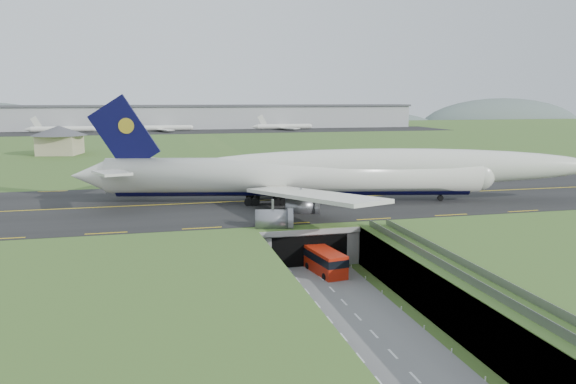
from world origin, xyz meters
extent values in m
plane|color=#366026|center=(0.00, 0.00, 0.00)|extent=(900.00, 900.00, 0.00)
cube|color=gray|center=(0.00, 0.00, 3.00)|extent=(800.00, 800.00, 6.00)
cube|color=slate|center=(0.00, -7.50, 0.10)|extent=(12.00, 75.00, 0.20)
cube|color=black|center=(0.00, 33.00, 6.09)|extent=(800.00, 44.00, 0.18)
cube|color=gray|center=(0.00, 19.00, 5.50)|extent=(16.00, 22.00, 1.00)
cube|color=gray|center=(-7.00, 19.00, 3.00)|extent=(2.00, 22.00, 6.00)
cube|color=gray|center=(7.00, 19.00, 3.00)|extent=(2.00, 22.00, 6.00)
cube|color=black|center=(0.00, 14.00, 2.50)|extent=(12.00, 12.00, 5.00)
cube|color=#A8A8A3|center=(0.00, 7.95, 5.60)|extent=(17.00, 0.50, 0.80)
cube|color=#A8A8A3|center=(11.00, -18.50, 5.80)|extent=(3.00, 53.00, 0.50)
cube|color=gray|center=(9.60, -18.50, 6.55)|extent=(0.06, 53.00, 1.00)
cube|color=gray|center=(12.40, -18.50, 6.55)|extent=(0.06, 53.00, 1.00)
cylinder|color=#A8A8A3|center=(11.00, -28.00, 2.80)|extent=(0.90, 0.90, 5.60)
cylinder|color=#A8A8A3|center=(11.00, -16.00, 2.80)|extent=(0.90, 0.90, 5.60)
cylinder|color=#A8A8A3|center=(11.00, -4.00, 2.80)|extent=(0.90, 0.90, 5.60)
cylinder|color=silver|center=(3.03, 30.05, 11.37)|extent=(70.42, 20.86, 6.64)
sphere|color=silver|center=(37.57, 22.87, 11.37)|extent=(7.70, 7.70, 6.51)
cone|color=silver|center=(-34.55, 37.86, 11.37)|extent=(8.39, 7.65, 6.31)
ellipsoid|color=silver|center=(21.68, 26.17, 12.86)|extent=(78.80, 22.11, 6.97)
ellipsoid|color=black|center=(36.55, 23.08, 12.20)|extent=(5.14, 3.79, 2.32)
cylinder|color=black|center=(3.03, 30.05, 8.78)|extent=(66.18, 16.37, 2.79)
cube|color=silver|center=(8.44, 45.88, 10.33)|extent=(26.12, 28.03, 2.79)
cube|color=silver|center=(-26.87, 44.21, 12.92)|extent=(10.89, 11.77, 1.06)
cube|color=silver|center=(1.68, 13.37, 10.33)|extent=(16.64, 31.80, 2.79)
cube|color=silver|center=(-30.04, 28.98, 12.92)|extent=(7.68, 12.27, 1.06)
cube|color=black|center=(-27.95, 36.49, 19.15)|extent=(13.05, 3.30, 14.68)
cylinder|color=gold|center=(-27.44, 36.38, 20.70)|extent=(2.99, 1.30, 2.90)
cylinder|color=slate|center=(5.77, 39.54, 7.11)|extent=(5.98, 4.45, 3.42)
cylinder|color=slate|center=(3.19, 51.21, 7.11)|extent=(5.98, 4.45, 3.42)
cylinder|color=slate|center=(1.76, 20.24, 7.11)|extent=(5.98, 4.45, 3.42)
cylinder|color=slate|center=(-5.26, 10.58, 7.11)|extent=(5.98, 4.45, 3.42)
cylinder|color=black|center=(30.66, 24.30, 6.75)|extent=(1.22, 0.74, 1.14)
cube|color=black|center=(-1.54, 31.00, 6.91)|extent=(7.57, 8.38, 1.45)
cube|color=red|center=(1.28, 4.27, 1.91)|extent=(4.56, 8.97, 3.43)
cube|color=black|center=(1.28, 4.27, 2.60)|extent=(4.65, 9.10, 1.14)
cube|color=black|center=(1.28, 4.27, 0.49)|extent=(4.24, 8.37, 0.57)
cylinder|color=black|center=(0.28, 1.21, 0.63)|extent=(0.56, 1.08, 1.03)
cylinder|color=black|center=(-0.66, 6.84, 0.63)|extent=(0.56, 1.08, 1.03)
cylinder|color=black|center=(3.21, 1.70, 0.63)|extent=(0.56, 1.08, 1.03)
cylinder|color=black|center=(2.27, 7.33, 0.63)|extent=(0.56, 1.08, 1.03)
cube|color=tan|center=(-54.89, 138.94, 9.43)|extent=(15.14, 15.14, 6.86)
cone|color=#4C4C51|center=(-54.89, 138.94, 14.57)|extent=(22.21, 22.21, 3.43)
cube|color=#B2B2B2|center=(0.00, 300.00, 13.50)|extent=(300.00, 22.00, 15.00)
cube|color=#4C4C51|center=(0.00, 300.00, 21.00)|extent=(302.00, 24.00, 1.20)
cube|color=black|center=(0.00, 270.00, 6.14)|extent=(320.00, 50.00, 0.08)
cylinder|color=silver|center=(-73.69, 275.00, 8.18)|extent=(34.00, 3.20, 3.20)
cylinder|color=silver|center=(-17.32, 275.00, 8.18)|extent=(34.00, 3.20, 3.20)
cylinder|color=silver|center=(57.87, 275.00, 8.18)|extent=(34.00, 3.20, 3.20)
ellipsoid|color=#576961|center=(120.00, 430.00, -4.00)|extent=(260.00, 91.00, 44.00)
ellipsoid|color=#576961|center=(320.00, 430.00, -4.00)|extent=(180.00, 63.00, 60.00)
camera|label=1|loc=(-22.71, -72.22, 25.71)|focal=35.00mm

